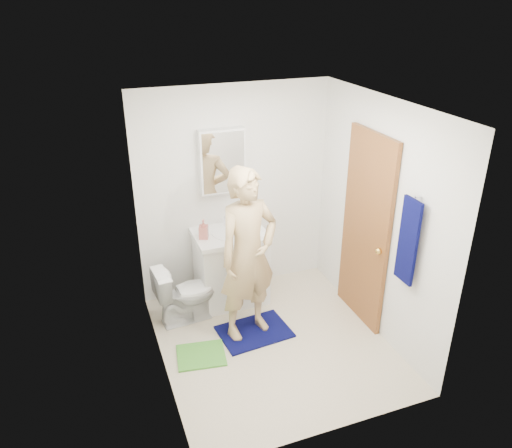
{
  "coord_description": "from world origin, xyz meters",
  "views": [
    {
      "loc": [
        -1.59,
        -3.76,
        3.26
      ],
      "look_at": [
        -0.09,
        0.25,
        1.24
      ],
      "focal_mm": 35.0,
      "sensor_mm": 36.0,
      "label": 1
    }
  ],
  "objects_px": {
    "toilet": "(186,293)",
    "man": "(248,255)",
    "soap_dispenser": "(204,229)",
    "towel": "(408,241)",
    "medicine_cabinet": "(222,161)",
    "vanity_cabinet": "(231,268)",
    "toothbrush_cup": "(238,226)"
  },
  "relations": [
    {
      "from": "toilet",
      "to": "man",
      "type": "distance_m",
      "value": 0.92
    },
    {
      "from": "toilet",
      "to": "soap_dispenser",
      "type": "distance_m",
      "value": 0.71
    },
    {
      "from": "towel",
      "to": "soap_dispenser",
      "type": "bearing_deg",
      "value": 135.35
    },
    {
      "from": "soap_dispenser",
      "to": "towel",
      "type": "bearing_deg",
      "value": -44.65
    },
    {
      "from": "medicine_cabinet",
      "to": "soap_dispenser",
      "type": "bearing_deg",
      "value": -140.45
    },
    {
      "from": "vanity_cabinet",
      "to": "man",
      "type": "height_order",
      "value": "man"
    },
    {
      "from": "soap_dispenser",
      "to": "toothbrush_cup",
      "type": "height_order",
      "value": "soap_dispenser"
    },
    {
      "from": "toilet",
      "to": "soap_dispenser",
      "type": "xyz_separation_m",
      "value": [
        0.28,
        0.19,
        0.63
      ]
    },
    {
      "from": "medicine_cabinet",
      "to": "man",
      "type": "height_order",
      "value": "medicine_cabinet"
    },
    {
      "from": "towel",
      "to": "toilet",
      "type": "xyz_separation_m",
      "value": [
        -1.76,
        1.27,
        -0.92
      ]
    },
    {
      "from": "towel",
      "to": "man",
      "type": "distance_m",
      "value": 1.5
    },
    {
      "from": "toilet",
      "to": "soap_dispenser",
      "type": "height_order",
      "value": "soap_dispenser"
    },
    {
      "from": "soap_dispenser",
      "to": "toothbrush_cup",
      "type": "distance_m",
      "value": 0.43
    },
    {
      "from": "vanity_cabinet",
      "to": "toothbrush_cup",
      "type": "height_order",
      "value": "toothbrush_cup"
    },
    {
      "from": "vanity_cabinet",
      "to": "medicine_cabinet",
      "type": "xyz_separation_m",
      "value": [
        0.0,
        0.22,
        1.2
      ]
    },
    {
      "from": "toilet",
      "to": "man",
      "type": "relative_size",
      "value": 0.37
    },
    {
      "from": "soap_dispenser",
      "to": "toothbrush_cup",
      "type": "xyz_separation_m",
      "value": [
        0.41,
        0.08,
        -0.06
      ]
    },
    {
      "from": "man",
      "to": "toilet",
      "type": "bearing_deg",
      "value": 125.93
    },
    {
      "from": "medicine_cabinet",
      "to": "vanity_cabinet",
      "type": "bearing_deg",
      "value": -90.0
    },
    {
      "from": "medicine_cabinet",
      "to": "toothbrush_cup",
      "type": "height_order",
      "value": "medicine_cabinet"
    },
    {
      "from": "soap_dispenser",
      "to": "toothbrush_cup",
      "type": "bearing_deg",
      "value": 11.35
    },
    {
      "from": "medicine_cabinet",
      "to": "toilet",
      "type": "height_order",
      "value": "medicine_cabinet"
    },
    {
      "from": "vanity_cabinet",
      "to": "toilet",
      "type": "relative_size",
      "value": 1.21
    },
    {
      "from": "medicine_cabinet",
      "to": "toilet",
      "type": "distance_m",
      "value": 1.46
    },
    {
      "from": "toilet",
      "to": "man",
      "type": "bearing_deg",
      "value": -134.23
    },
    {
      "from": "soap_dispenser",
      "to": "medicine_cabinet",
      "type": "bearing_deg",
      "value": 39.55
    },
    {
      "from": "medicine_cabinet",
      "to": "toilet",
      "type": "bearing_deg",
      "value": -142.8
    },
    {
      "from": "vanity_cabinet",
      "to": "soap_dispenser",
      "type": "bearing_deg",
      "value": -175.66
    },
    {
      "from": "toothbrush_cup",
      "to": "medicine_cabinet",
      "type": "bearing_deg",
      "value": 124.28
    },
    {
      "from": "toilet",
      "to": "toothbrush_cup",
      "type": "xyz_separation_m",
      "value": [
        0.69,
        0.27,
        0.56
      ]
    },
    {
      "from": "medicine_cabinet",
      "to": "toothbrush_cup",
      "type": "relative_size",
      "value": 6.43
    },
    {
      "from": "soap_dispenser",
      "to": "toilet",
      "type": "bearing_deg",
      "value": -145.53
    }
  ]
}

